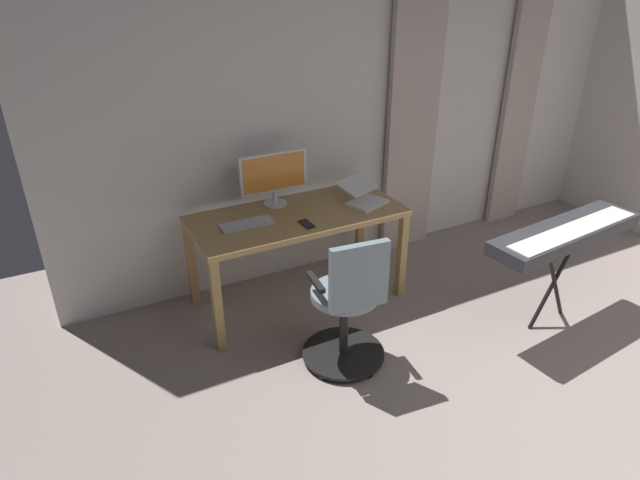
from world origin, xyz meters
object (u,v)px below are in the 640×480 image
object	(u,v)px
office_chair	(348,307)
computer_keyboard	(247,224)
desk	(297,224)
laptop	(363,196)
computer_mouse	(356,190)
piano_keyboard	(566,235)
cell_phone_face_up	(307,224)
computer_monitor	(274,175)

from	to	relation	value
office_chair	computer_keyboard	world-z (taller)	office_chair
desk	computer_keyboard	world-z (taller)	computer_keyboard
laptop	computer_mouse	world-z (taller)	laptop
desk	computer_mouse	distance (m)	0.63
computer_mouse	piano_keyboard	distance (m)	1.59
cell_phone_face_up	laptop	bearing A→B (deg)	-167.72
desk	piano_keyboard	size ratio (longest dim) A/B	1.21
computer_monitor	laptop	distance (m)	0.71
computer_keyboard	office_chair	bearing A→B (deg)	112.74
computer_mouse	computer_keyboard	bearing A→B (deg)	10.23
computer_mouse	computer_monitor	bearing A→B (deg)	-6.81
computer_mouse	desk	bearing A→B (deg)	14.99
desk	computer_monitor	size ratio (longest dim) A/B	2.95
office_chair	cell_phone_face_up	size ratio (longest dim) A/B	6.75
computer_monitor	cell_phone_face_up	size ratio (longest dim) A/B	3.72
desk	piano_keyboard	distance (m)	1.90
desk	laptop	xyz separation A→B (m)	(-0.54, 0.05, 0.14)
computer_monitor	computer_keyboard	distance (m)	0.48
desk	laptop	size ratio (longest dim) A/B	3.89
office_chair	computer_monitor	size ratio (longest dim) A/B	1.82
laptop	cell_phone_face_up	xyz separation A→B (m)	(0.56, 0.15, -0.05)
computer_monitor	office_chair	bearing A→B (deg)	91.16
computer_monitor	computer_keyboard	bearing A→B (deg)	38.39
computer_monitor	computer_keyboard	size ratio (longest dim) A/B	1.44
computer_monitor	cell_phone_face_up	distance (m)	0.50
laptop	piano_keyboard	world-z (taller)	laptop
laptop	computer_monitor	bearing A→B (deg)	-45.28
office_chair	computer_mouse	distance (m)	1.25
office_chair	laptop	world-z (taller)	office_chair
computer_keyboard	piano_keyboard	distance (m)	2.23
computer_monitor	computer_mouse	world-z (taller)	computer_monitor
office_chair	laptop	distance (m)	1.06
computer_keyboard	piano_keyboard	xyz separation A→B (m)	(-1.93, 1.12, -0.03)
desk	laptop	world-z (taller)	laptop
desk	piano_keyboard	xyz separation A→B (m)	(-1.52, 1.14, 0.07)
laptop	computer_keyboard	bearing A→B (deg)	-21.81
computer_monitor	computer_mouse	size ratio (longest dim) A/B	5.36
office_chair	computer_monitor	xyz separation A→B (m)	(0.02, -1.10, 0.53)
desk	computer_keyboard	distance (m)	0.42
office_chair	laptop	bearing A→B (deg)	59.81
computer_monitor	computer_mouse	distance (m)	0.71
desk	piano_keyboard	world-z (taller)	piano_keyboard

